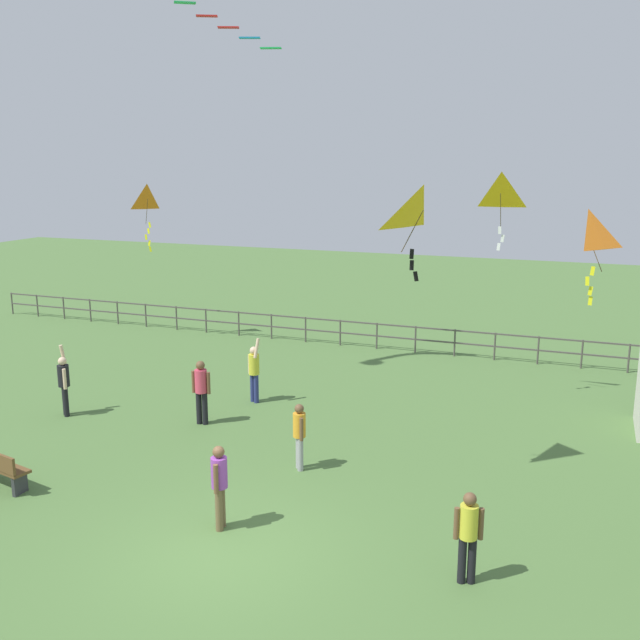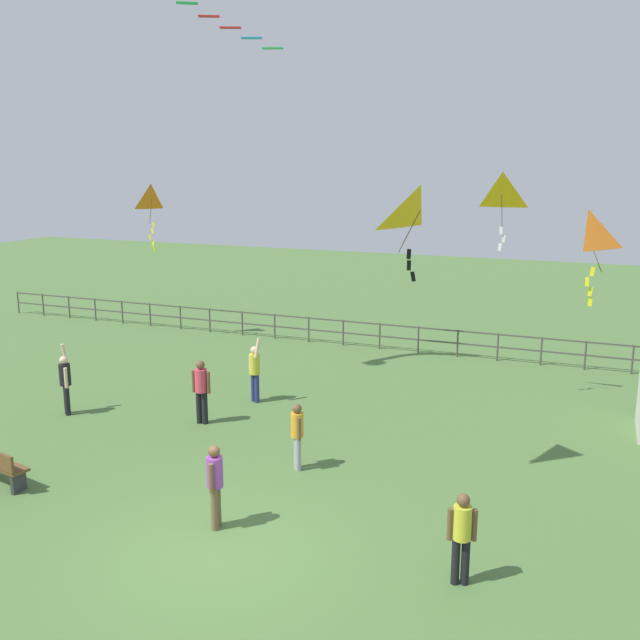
{
  "view_description": "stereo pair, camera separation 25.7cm",
  "coord_description": "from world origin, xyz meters",
  "px_view_note": "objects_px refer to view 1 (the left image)",
  "views": [
    {
      "loc": [
        5.49,
        -9.75,
        6.59
      ],
      "look_at": [
        -0.83,
        6.81,
        2.61
      ],
      "focal_mm": 40.02,
      "sensor_mm": 36.0,
      "label": 1
    },
    {
      "loc": [
        5.73,
        -9.65,
        6.59
      ],
      "look_at": [
        -0.83,
        6.81,
        2.61
      ],
      "focal_mm": 40.02,
      "sensor_mm": 36.0,
      "label": 2
    }
  ],
  "objects_px": {
    "person_4": "(219,482)",
    "person_2": "(201,388)",
    "kite_2": "(501,195)",
    "kite_4": "(148,202)",
    "person_6": "(468,532)",
    "kite_0": "(423,212)",
    "person_3": "(299,432)",
    "person_0": "(254,370)",
    "person_5": "(64,381)",
    "kite_3": "(587,234)"
  },
  "relations": [
    {
      "from": "person_2",
      "to": "person_3",
      "type": "xyz_separation_m",
      "value": [
        3.37,
        -1.64,
        -0.1
      ]
    },
    {
      "from": "person_3",
      "to": "person_0",
      "type": "bearing_deg",
      "value": 128.19
    },
    {
      "from": "person_2",
      "to": "person_6",
      "type": "bearing_deg",
      "value": -31.82
    },
    {
      "from": "person_2",
      "to": "person_5",
      "type": "bearing_deg",
      "value": -168.72
    },
    {
      "from": "person_5",
      "to": "person_6",
      "type": "distance_m",
      "value": 11.84
    },
    {
      "from": "person_4",
      "to": "person_3",
      "type": "bearing_deg",
      "value": 82.72
    },
    {
      "from": "person_3",
      "to": "person_2",
      "type": "bearing_deg",
      "value": 154.01
    },
    {
      "from": "person_6",
      "to": "kite_0",
      "type": "bearing_deg",
      "value": 117.47
    },
    {
      "from": "person_2",
      "to": "kite_3",
      "type": "distance_m",
      "value": 9.85
    },
    {
      "from": "person_2",
      "to": "kite_4",
      "type": "bearing_deg",
      "value": 131.14
    },
    {
      "from": "kite_0",
      "to": "kite_4",
      "type": "height_order",
      "value": "kite_0"
    },
    {
      "from": "kite_3",
      "to": "person_2",
      "type": "bearing_deg",
      "value": -170.12
    },
    {
      "from": "person_5",
      "to": "kite_4",
      "type": "relative_size",
      "value": 0.78
    },
    {
      "from": "person_4",
      "to": "kite_0",
      "type": "bearing_deg",
      "value": 44.77
    },
    {
      "from": "person_4",
      "to": "person_5",
      "type": "distance_m",
      "value": 7.68
    },
    {
      "from": "person_2",
      "to": "person_4",
      "type": "bearing_deg",
      "value": -56.42
    },
    {
      "from": "person_2",
      "to": "kite_0",
      "type": "relative_size",
      "value": 0.92
    },
    {
      "from": "person_5",
      "to": "person_0",
      "type": "bearing_deg",
      "value": 33.23
    },
    {
      "from": "kite_4",
      "to": "person_6",
      "type": "bearing_deg",
      "value": -40.47
    },
    {
      "from": "person_6",
      "to": "person_4",
      "type": "bearing_deg",
      "value": 178.39
    },
    {
      "from": "person_5",
      "to": "kite_4",
      "type": "bearing_deg",
      "value": 106.88
    },
    {
      "from": "kite_3",
      "to": "kite_4",
      "type": "xyz_separation_m",
      "value": [
        -14.81,
        5.3,
        0.12
      ]
    },
    {
      "from": "person_5",
      "to": "kite_3",
      "type": "distance_m",
      "value": 13.36
    },
    {
      "from": "person_4",
      "to": "kite_0",
      "type": "relative_size",
      "value": 0.88
    },
    {
      "from": "person_4",
      "to": "person_6",
      "type": "distance_m",
      "value": 4.49
    },
    {
      "from": "kite_3",
      "to": "person_3",
      "type": "bearing_deg",
      "value": -149.8
    },
    {
      "from": "person_2",
      "to": "kite_2",
      "type": "distance_m",
      "value": 9.12
    },
    {
      "from": "person_6",
      "to": "kite_4",
      "type": "xyz_separation_m",
      "value": [
        -13.47,
        11.49,
        4.25
      ]
    },
    {
      "from": "kite_2",
      "to": "kite_4",
      "type": "height_order",
      "value": "kite_2"
    },
    {
      "from": "kite_3",
      "to": "kite_4",
      "type": "bearing_deg",
      "value": 160.32
    },
    {
      "from": "person_0",
      "to": "kite_4",
      "type": "relative_size",
      "value": 0.78
    },
    {
      "from": "person_5",
      "to": "kite_4",
      "type": "xyz_separation_m",
      "value": [
        -2.3,
        7.57,
        4.2
      ]
    },
    {
      "from": "person_5",
      "to": "person_6",
      "type": "bearing_deg",
      "value": -19.32
    },
    {
      "from": "person_0",
      "to": "person_3",
      "type": "distance_m",
      "value": 4.64
    },
    {
      "from": "person_2",
      "to": "kite_2",
      "type": "xyz_separation_m",
      "value": [
        6.66,
        4.05,
        4.74
      ]
    },
    {
      "from": "person_6",
      "to": "kite_4",
      "type": "height_order",
      "value": "kite_4"
    },
    {
      "from": "person_6",
      "to": "person_2",
      "type": "bearing_deg",
      "value": 148.18
    },
    {
      "from": "kite_2",
      "to": "person_5",
      "type": "bearing_deg",
      "value": -155.18
    },
    {
      "from": "person_0",
      "to": "person_4",
      "type": "height_order",
      "value": "person_0"
    },
    {
      "from": "person_3",
      "to": "kite_4",
      "type": "xyz_separation_m",
      "value": [
        -9.34,
        8.48,
        4.28
      ]
    },
    {
      "from": "kite_0",
      "to": "kite_3",
      "type": "distance_m",
      "value": 4.35
    },
    {
      "from": "person_5",
      "to": "person_2",
      "type": "bearing_deg",
      "value": 11.28
    },
    {
      "from": "kite_0",
      "to": "kite_3",
      "type": "height_order",
      "value": "kite_0"
    },
    {
      "from": "kite_4",
      "to": "person_3",
      "type": "bearing_deg",
      "value": -42.23
    },
    {
      "from": "person_4",
      "to": "person_2",
      "type": "bearing_deg",
      "value": 123.58
    },
    {
      "from": "person_3",
      "to": "kite_2",
      "type": "relative_size",
      "value": 0.75
    },
    {
      "from": "person_0",
      "to": "kite_2",
      "type": "bearing_deg",
      "value": 18.36
    },
    {
      "from": "kite_0",
      "to": "person_2",
      "type": "bearing_deg",
      "value": 164.62
    },
    {
      "from": "person_0",
      "to": "kite_0",
      "type": "distance_m",
      "value": 8.03
    },
    {
      "from": "person_6",
      "to": "kite_0",
      "type": "xyz_separation_m",
      "value": [
        -1.57,
        3.02,
        4.73
      ]
    }
  ]
}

